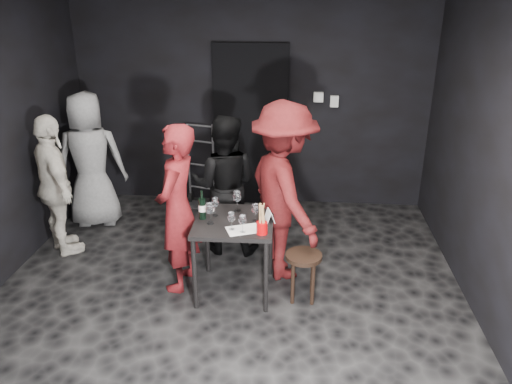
# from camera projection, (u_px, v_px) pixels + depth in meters

# --- Properties ---
(floor) EXTENTS (4.50, 5.00, 0.02)m
(floor) POSITION_uv_depth(u_px,v_px,m) (225.00, 306.00, 4.60)
(floor) COLOR black
(floor) RESTS_ON ground
(wall_back) EXTENTS (4.50, 0.04, 2.70)m
(wall_back) POSITION_uv_depth(u_px,v_px,m) (251.00, 103.00, 6.38)
(wall_back) COLOR black
(wall_back) RESTS_ON ground
(wall_right) EXTENTS (0.04, 5.00, 2.70)m
(wall_right) POSITION_uv_depth(u_px,v_px,m) (506.00, 178.00, 3.90)
(wall_right) COLOR black
(wall_right) RESTS_ON ground
(doorway) EXTENTS (0.95, 0.10, 2.10)m
(doorway) POSITION_uv_depth(u_px,v_px,m) (251.00, 127.00, 6.44)
(doorway) COLOR black
(doorway) RESTS_ON ground
(wallbox_upper) EXTENTS (0.12, 0.06, 0.12)m
(wallbox_upper) POSITION_uv_depth(u_px,v_px,m) (318.00, 97.00, 6.23)
(wallbox_upper) COLOR #B7B7B2
(wallbox_upper) RESTS_ON wall_back
(wallbox_lower) EXTENTS (0.10, 0.06, 0.14)m
(wallbox_lower) POSITION_uv_depth(u_px,v_px,m) (334.00, 101.00, 6.23)
(wallbox_lower) COLOR #B7B7B2
(wallbox_lower) RESTS_ON wall_back
(hand_truck) EXTENTS (0.37, 0.32, 1.10)m
(hand_truck) POSITION_uv_depth(u_px,v_px,m) (202.00, 190.00, 6.67)
(hand_truck) COLOR #B2B2B7
(hand_truck) RESTS_ON floor
(tasting_table) EXTENTS (0.72, 0.72, 0.75)m
(tasting_table) POSITION_uv_depth(u_px,v_px,m) (234.00, 230.00, 4.61)
(tasting_table) COLOR black
(tasting_table) RESTS_ON floor
(stool) EXTENTS (0.34, 0.34, 0.47)m
(stool) POSITION_uv_depth(u_px,v_px,m) (303.00, 264.00, 4.58)
(stool) COLOR black
(stool) RESTS_ON floor
(server_red) EXTENTS (0.50, 0.69, 1.76)m
(server_red) POSITION_uv_depth(u_px,v_px,m) (177.00, 202.00, 4.62)
(server_red) COLOR maroon
(server_red) RESTS_ON floor
(woman_black) EXTENTS (0.77, 0.43, 1.56)m
(woman_black) POSITION_uv_depth(u_px,v_px,m) (224.00, 184.00, 5.32)
(woman_black) COLOR black
(woman_black) RESTS_ON floor
(man_maroon) EXTENTS (1.20, 1.50, 2.10)m
(man_maroon) POSITION_uv_depth(u_px,v_px,m) (284.00, 176.00, 4.76)
(man_maroon) COLOR #501112
(man_maroon) RESTS_ON floor
(bystander_cream) EXTENTS (0.95, 0.99, 1.59)m
(bystander_cream) POSITION_uv_depth(u_px,v_px,m) (55.00, 185.00, 5.26)
(bystander_cream) COLOR white
(bystander_cream) RESTS_ON floor
(bystander_grey) EXTENTS (0.95, 0.63, 1.79)m
(bystander_grey) POSITION_uv_depth(u_px,v_px,m) (90.00, 154.00, 5.89)
(bystander_grey) COLOR gray
(bystander_grey) RESTS_ON floor
(tasting_mat) EXTENTS (0.34, 0.28, 0.00)m
(tasting_mat) POSITION_uv_depth(u_px,v_px,m) (243.00, 230.00, 4.38)
(tasting_mat) COLOR white
(tasting_mat) RESTS_ON tasting_table
(wine_glass_a) EXTENTS (0.11, 0.11, 0.22)m
(wine_glass_a) POSITION_uv_depth(u_px,v_px,m) (210.00, 212.00, 4.46)
(wine_glass_a) COLOR white
(wine_glass_a) RESTS_ON tasting_table
(wine_glass_b) EXTENTS (0.10, 0.10, 0.20)m
(wine_glass_b) POSITION_uv_depth(u_px,v_px,m) (215.00, 206.00, 4.62)
(wine_glass_b) COLOR white
(wine_glass_b) RESTS_ON tasting_table
(wine_glass_c) EXTENTS (0.09, 0.09, 0.22)m
(wine_glass_c) POSITION_uv_depth(u_px,v_px,m) (237.00, 200.00, 4.71)
(wine_glass_c) COLOR white
(wine_glass_c) RESTS_ON tasting_table
(wine_glass_d) EXTENTS (0.08, 0.08, 0.18)m
(wine_glass_d) POSITION_uv_depth(u_px,v_px,m) (232.00, 220.00, 4.35)
(wine_glass_d) COLOR white
(wine_glass_d) RESTS_ON tasting_table
(wine_glass_e) EXTENTS (0.08, 0.08, 0.18)m
(wine_glass_e) POSITION_uv_depth(u_px,v_px,m) (243.00, 223.00, 4.31)
(wine_glass_e) COLOR white
(wine_glass_e) RESTS_ON tasting_table
(wine_glass_f) EXTENTS (0.07, 0.07, 0.19)m
(wine_glass_f) POSITION_uv_depth(u_px,v_px,m) (255.00, 212.00, 4.51)
(wine_glass_f) COLOR white
(wine_glass_f) RESTS_ON tasting_table
(wine_bottle) EXTENTS (0.07, 0.07, 0.28)m
(wine_bottle) POSITION_uv_depth(u_px,v_px,m) (202.00, 208.00, 4.56)
(wine_bottle) COLOR black
(wine_bottle) RESTS_ON tasting_table
(breadstick_cup) EXTENTS (0.10, 0.10, 0.30)m
(breadstick_cup) POSITION_uv_depth(u_px,v_px,m) (262.00, 219.00, 4.27)
(breadstick_cup) COLOR #BD0306
(breadstick_cup) RESTS_ON tasting_table
(reserved_card) EXTENTS (0.12, 0.16, 0.11)m
(reserved_card) POSITION_uv_depth(u_px,v_px,m) (268.00, 216.00, 4.53)
(reserved_card) COLOR white
(reserved_card) RESTS_ON tasting_table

